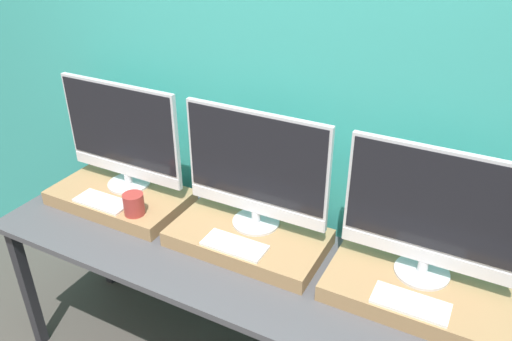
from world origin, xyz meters
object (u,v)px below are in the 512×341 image
monitor_right (434,213)px  keyboard_left (102,201)px  mug (134,204)px  monitor_center (256,168)px  keyboard_center (234,245)px  monitor_left (122,134)px  keyboard_right (411,303)px

monitor_right → keyboard_left: bearing=-172.5°
keyboard_left → mug: (0.20, 0.00, 0.04)m
monitor_center → keyboard_center: bearing=-90.0°
monitor_left → mug: size_ratio=6.37×
monitor_left → monitor_center: size_ratio=1.00×
monitor_center → monitor_right: 0.72m
monitor_left → keyboard_left: size_ratio=2.40×
keyboard_center → monitor_center: bearing=90.0°
keyboard_center → monitor_right: (0.72, 0.19, 0.27)m
monitor_right → keyboard_center: bearing=-165.2°
keyboard_right → keyboard_center: bearing=180.0°
monitor_left → monitor_center: 0.72m
mug → monitor_right: (1.25, 0.19, 0.23)m
monitor_left → mug: (0.20, -0.19, -0.23)m
monitor_left → keyboard_center: 0.80m
keyboard_center → keyboard_right: 0.72m
monitor_right → keyboard_right: monitor_right is taller
monitor_right → keyboard_right: 0.33m
monitor_left → keyboard_right: 1.49m
mug → monitor_right: monitor_right is taller
mug → keyboard_center: size_ratio=0.38×
keyboard_center → keyboard_left: bearing=180.0°
monitor_right → keyboard_right: size_ratio=2.40×
monitor_center → keyboard_right: (0.72, -0.19, -0.27)m
monitor_center → keyboard_right: 0.80m
keyboard_left → monitor_center: (0.72, 0.19, 0.27)m
monitor_left → monitor_right: 1.45m
keyboard_left → monitor_left: bearing=90.0°
keyboard_center → mug: bearing=180.0°
monitor_right → monitor_left: bearing=180.0°
keyboard_left → monitor_right: bearing=7.5°
monitor_center → keyboard_center: (0.00, -0.19, -0.27)m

